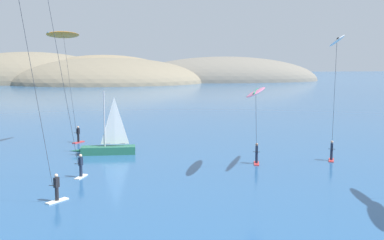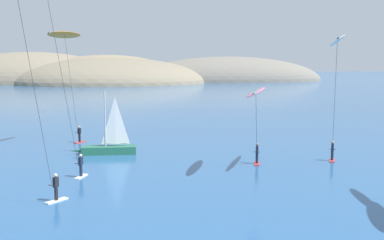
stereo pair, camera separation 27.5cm
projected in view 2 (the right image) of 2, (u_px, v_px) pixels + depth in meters
The scene contains 7 objects.
headland_island at pixel (112, 83), 174.83m from camera, with size 142.45×53.29×22.14m.
sailboat_near at pixel (106, 147), 43.20m from camera, with size 5.93×1.65×5.70m.
kitesurfer_blue at pixel (20, 7), 25.33m from camera, with size 4.37×5.62×12.34m.
kitesurfer_purple at pixel (49, 4), 30.36m from camera, with size 4.04×6.66×13.27m.
kitesurfer_orange at pixel (66, 44), 46.12m from camera, with size 3.56×5.41×11.15m.
kitesurfer_pink at pixel (256, 97), 35.67m from camera, with size 3.31×6.56×6.48m.
kitesurfer_white at pixel (337, 50), 35.86m from camera, with size 3.92×7.22×10.29m.
Camera 2 is at (-2.62, -10.21, 8.48)m, focal length 45.00 mm.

